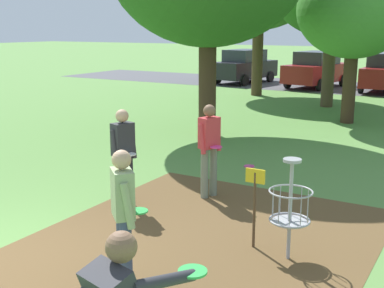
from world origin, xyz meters
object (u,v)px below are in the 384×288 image
(frisbee_by_tee, at_px, (249,166))
(parked_car_leftmost, at_px, (244,66))
(disc_golf_basket, at_px, (286,204))
(parked_car_center_left, at_px, (316,70))
(player_throwing, at_px, (209,145))
(player_foreground_watching, at_px, (124,213))
(tree_near_left, at_px, (355,10))
(player_waiting_right, at_px, (123,153))

(frisbee_by_tee, distance_m, parked_car_leftmost, 17.60)
(disc_golf_basket, xyz_separation_m, parked_car_center_left, (-5.58, 19.72, 0.17))
(player_throwing, xyz_separation_m, parked_car_center_left, (-3.50, 18.02, -0.05))
(parked_car_leftmost, height_order, parked_car_center_left, same)
(player_foreground_watching, distance_m, parked_car_leftmost, 23.22)
(tree_near_left, bearing_deg, frisbee_by_tee, -94.95)
(player_waiting_right, height_order, frisbee_by_tee, player_waiting_right)
(parked_car_center_left, bearing_deg, tree_near_left, -67.33)
(frisbee_by_tee, relative_size, parked_car_leftmost, 0.05)
(player_foreground_watching, bearing_deg, player_waiting_right, 128.05)
(parked_car_center_left, bearing_deg, parked_car_leftmost, 177.87)
(player_foreground_watching, distance_m, player_throwing, 3.56)
(player_throwing, xyz_separation_m, frisbee_by_tee, (-0.20, 2.25, -0.96))
(parked_car_center_left, bearing_deg, disc_golf_basket, -74.20)
(parked_car_center_left, bearing_deg, player_foreground_watching, -78.78)
(disc_golf_basket, relative_size, parked_car_leftmost, 0.31)
(disc_golf_basket, height_order, parked_car_center_left, parked_car_center_left)
(disc_golf_basket, relative_size, player_throwing, 0.81)
(player_foreground_watching, bearing_deg, player_throwing, 102.45)
(player_waiting_right, height_order, parked_car_leftmost, parked_car_leftmost)
(player_throwing, height_order, parked_car_center_left, parked_car_center_left)
(player_throwing, bearing_deg, frisbee_by_tee, 94.99)
(player_foreground_watching, xyz_separation_m, tree_near_left, (-0.40, 12.24, 2.60))
(tree_near_left, xyz_separation_m, parked_car_leftmost, (-8.00, 9.41, -2.64))
(player_waiting_right, relative_size, frisbee_by_tee, 7.16)
(player_foreground_watching, bearing_deg, frisbee_by_tee, 99.56)
(parked_car_leftmost, bearing_deg, player_throwing, -67.23)
(disc_golf_basket, xyz_separation_m, parked_car_leftmost, (-9.71, 19.87, 0.17))
(disc_golf_basket, distance_m, player_foreground_watching, 2.22)
(player_throwing, distance_m, tree_near_left, 9.15)
(player_foreground_watching, height_order, tree_near_left, tree_near_left)
(player_waiting_right, height_order, parked_car_center_left, parked_car_center_left)
(player_foreground_watching, xyz_separation_m, player_waiting_right, (-1.77, 2.26, 0.00))
(player_waiting_right, xyz_separation_m, parked_car_center_left, (-2.50, 19.24, -0.05))
(player_throwing, distance_m, parked_car_center_left, 18.36)
(player_throwing, relative_size, parked_car_leftmost, 0.39)
(disc_golf_basket, bearing_deg, parked_car_center_left, 105.80)
(player_foreground_watching, relative_size, player_throwing, 1.00)
(player_foreground_watching, height_order, player_throwing, same)
(tree_near_left, height_order, parked_car_leftmost, tree_near_left)
(frisbee_by_tee, bearing_deg, tree_near_left, 85.05)
(player_waiting_right, xyz_separation_m, tree_near_left, (1.37, 9.98, 2.60))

